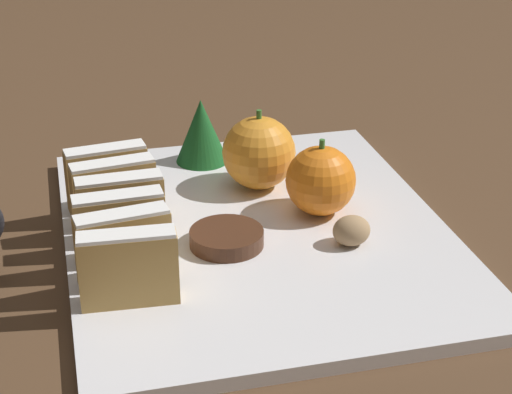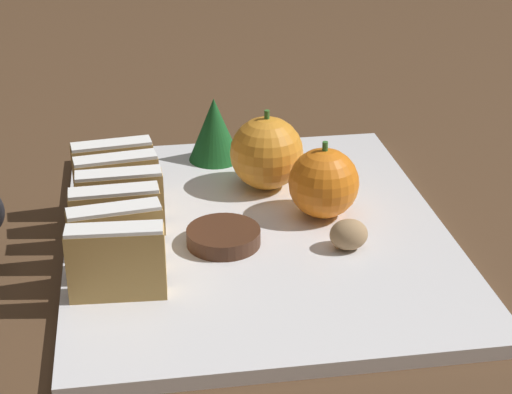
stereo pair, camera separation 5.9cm
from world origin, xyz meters
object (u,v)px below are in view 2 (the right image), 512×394
orange_near (267,153)px  chocolate_cookie (223,237)px  walnut (349,234)px  orange_far (324,183)px

orange_near → chocolate_cookie: orange_near is taller
orange_near → walnut: orange_near is taller
orange_near → orange_far: (0.04, -0.07, -0.00)m
orange_far → walnut: 0.07m
orange_near → orange_far: 0.08m
orange_far → walnut: orange_far is taller
orange_far → walnut: (0.01, -0.06, -0.02)m
orange_near → orange_far: size_ratio=1.10×
orange_far → walnut: size_ratio=2.20×
orange_near → orange_far: orange_near is taller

